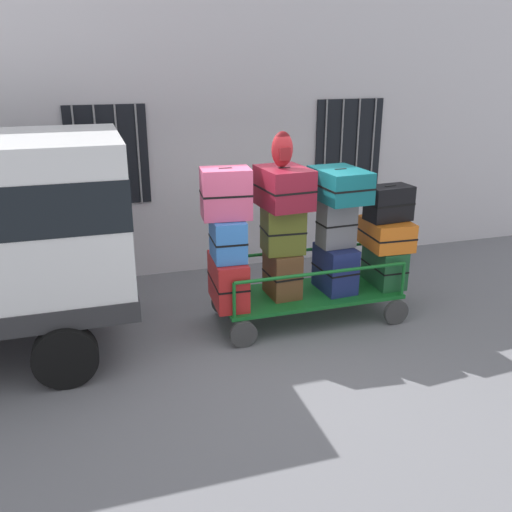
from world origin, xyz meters
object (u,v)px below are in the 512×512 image
at_px(suitcase_midright_middle, 386,233).
at_px(backpack, 282,150).
at_px(suitcase_center_top, 340,185).
at_px(suitcase_left_top, 226,193).
at_px(suitcase_midleft_top, 284,188).
at_px(suitcase_left_middle, 228,239).
at_px(suitcase_left_bottom, 228,281).
at_px(suitcase_midright_top, 389,203).
at_px(suitcase_center_middle, 337,223).
at_px(suitcase_midright_bottom, 384,265).
at_px(suitcase_midleft_middle, 283,230).
at_px(luggage_cart, 308,296).
at_px(suitcase_center_bottom, 335,268).
at_px(suitcase_midleft_bottom, 282,274).

height_order(suitcase_midright_middle, backpack, backpack).
bearing_deg(suitcase_center_top, suitcase_left_top, 178.26).
bearing_deg(suitcase_midleft_top, suitcase_left_middle, -175.63).
height_order(suitcase_left_bottom, suitcase_midright_top, suitcase_midright_top).
height_order(suitcase_center_middle, suitcase_midright_top, suitcase_midright_top).
bearing_deg(suitcase_left_middle, suitcase_midright_middle, 0.95).
relative_size(suitcase_left_bottom, suitcase_midright_bottom, 1.17).
xyz_separation_m(suitcase_left_bottom, suitcase_midleft_middle, (0.75, 0.04, 0.61)).
height_order(suitcase_left_middle, suitcase_midright_top, suitcase_midright_top).
distance_m(suitcase_left_bottom, suitcase_midright_middle, 2.29).
bearing_deg(suitcase_midright_top, suitcase_midright_middle, 90.00).
distance_m(suitcase_midleft_top, suitcase_midright_middle, 1.67).
height_order(luggage_cart, suitcase_center_middle, suitcase_center_middle).
height_order(suitcase_midright_middle, suitcase_midright_top, suitcase_midright_top).
bearing_deg(suitcase_left_top, suitcase_left_bottom, -90.00).
bearing_deg(suitcase_center_bottom, suitcase_midright_middle, 1.02).
height_order(suitcase_midright_top, backpack, backpack).
xyz_separation_m(suitcase_center_bottom, suitcase_midright_middle, (0.75, 0.01, 0.42)).
xyz_separation_m(suitcase_left_middle, suitcase_midleft_top, (0.75, 0.06, 0.59)).
xyz_separation_m(luggage_cart, suitcase_center_middle, (0.37, 0.02, 1.00)).
relative_size(suitcase_midright_middle, backpack, 1.70).
relative_size(suitcase_center_middle, suitcase_center_top, 0.75).
bearing_deg(suitcase_midleft_bottom, suitcase_left_middle, -175.57).
xyz_separation_m(suitcase_center_middle, suitcase_midright_top, (0.75, -0.02, 0.22)).
xyz_separation_m(luggage_cart, suitcase_left_bottom, (-1.12, -0.00, 0.37)).
bearing_deg(suitcase_center_middle, suitcase_midright_top, -1.41).
height_order(suitcase_left_bottom, backpack, backpack).
bearing_deg(suitcase_left_bottom, suitcase_left_middle, -90.00).
height_order(suitcase_left_bottom, suitcase_left_top, suitcase_left_top).
xyz_separation_m(suitcase_left_top, suitcase_center_middle, (1.50, -0.01, -0.50)).
bearing_deg(luggage_cart, suitcase_center_bottom, -1.21).
relative_size(luggage_cart, suitcase_midright_top, 3.92).
relative_size(suitcase_midleft_bottom, suitcase_midright_middle, 0.82).
bearing_deg(suitcase_center_top, suitcase_midleft_top, 176.78).
bearing_deg(suitcase_left_middle, suitcase_midright_bottom, 0.48).
bearing_deg(suitcase_center_top, suitcase_midright_bottom, 0.29).
height_order(suitcase_center_bottom, suitcase_center_middle, suitcase_center_middle).
bearing_deg(suitcase_midleft_middle, suitcase_center_middle, -1.17).
distance_m(suitcase_center_middle, suitcase_midright_bottom, 1.01).
bearing_deg(suitcase_center_top, suitcase_midleft_middle, 176.22).
distance_m(luggage_cart, suitcase_center_middle, 1.07).
bearing_deg(backpack, luggage_cart, -4.51).
height_order(suitcase_left_bottom, suitcase_midleft_middle, suitcase_midleft_middle).
height_order(suitcase_left_middle, suitcase_midright_middle, suitcase_left_middle).
height_order(suitcase_center_bottom, backpack, backpack).
bearing_deg(suitcase_midleft_bottom, suitcase_center_bottom, -2.61).
bearing_deg(suitcase_midright_bottom, suitcase_midright_top, 90.00).
relative_size(suitcase_left_top, suitcase_center_bottom, 1.01).
bearing_deg(luggage_cart, suitcase_left_top, 178.53).
bearing_deg(suitcase_midright_middle, suitcase_midright_top, -90.00).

